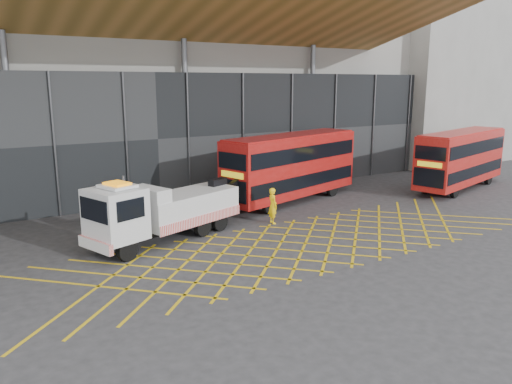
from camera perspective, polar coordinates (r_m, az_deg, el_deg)
ground_plane at (r=21.22m, az=-4.81°, el=-8.01°), size 120.00×120.00×0.00m
road_markings at (r=23.64m, az=5.66°, el=-5.85°), size 26.36×7.16×0.01m
construction_building at (r=37.79m, az=-15.54°, el=14.39°), size 55.00×23.97×18.00m
east_building at (r=53.12m, az=19.34°, el=14.56°), size 15.00×12.00×20.00m
recovery_truck at (r=23.86m, az=-10.69°, el=-2.06°), size 9.26×4.69×3.27m
bus_towed at (r=31.36m, az=4.08°, el=3.15°), size 10.67×5.09×4.24m
bus_second at (r=38.03m, az=22.39°, el=3.72°), size 10.23×4.71×4.06m
worker at (r=26.59m, az=1.93°, el=-1.57°), size 0.56×0.76×1.93m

